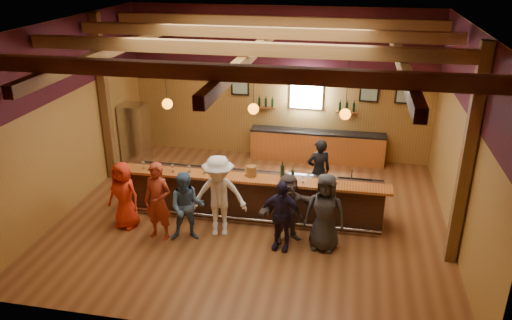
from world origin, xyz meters
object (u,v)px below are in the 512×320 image
(customer_redvest, at_px, (158,201))
(customer_navy, at_px, (281,216))
(bartender, at_px, (319,171))
(ice_bucket, at_px, (251,171))
(customer_orange, at_px, (124,195))
(bottle_a, at_px, (282,171))
(customer_white, at_px, (219,196))
(stainless_fridge, at_px, (135,134))
(customer_brown, at_px, (288,208))
(back_bar_cabinet, at_px, (317,146))
(customer_denim, at_px, (187,207))
(customer_dark, at_px, (325,212))
(bar_counter, at_px, (255,194))

(customer_redvest, bearing_deg, customer_navy, 10.44)
(bartender, height_order, ice_bucket, bartender)
(customer_orange, bearing_deg, bottle_a, 27.07)
(customer_white, xyz_separation_m, bottle_a, (1.27, 0.90, 0.31))
(customer_orange, relative_size, customer_white, 0.84)
(stainless_fridge, bearing_deg, customer_brown, -34.65)
(customer_white, bearing_deg, customer_navy, -23.30)
(customer_brown, bearing_deg, customer_white, 149.91)
(bartender, bearing_deg, customer_orange, 4.84)
(customer_orange, bearing_deg, customer_navy, 7.70)
(back_bar_cabinet, height_order, ice_bucket, ice_bucket)
(bottle_a, bearing_deg, stainless_fridge, 151.17)
(customer_white, distance_m, bartender, 2.87)
(back_bar_cabinet, xyz_separation_m, customer_orange, (-4.00, -4.73, 0.32))
(stainless_fridge, relative_size, customer_denim, 1.13)
(customer_redvest, xyz_separation_m, customer_denim, (0.63, 0.05, -0.09))
(customer_redvest, relative_size, customer_denim, 1.11)
(back_bar_cabinet, xyz_separation_m, customer_denim, (-2.42, -4.98, 0.32))
(stainless_fridge, xyz_separation_m, customer_white, (3.51, -3.53, 0.05))
(customer_denim, distance_m, bartender, 3.55)
(stainless_fridge, height_order, customer_navy, stainless_fridge)
(customer_brown, xyz_separation_m, customer_dark, (0.81, -0.18, 0.07))
(bar_counter, relative_size, stainless_fridge, 3.50)
(bar_counter, distance_m, customer_denim, 1.90)
(bar_counter, height_order, ice_bucket, ice_bucket)
(customer_orange, xyz_separation_m, ice_bucket, (2.77, 0.91, 0.44))
(customer_denim, xyz_separation_m, customer_dark, (2.96, 0.20, 0.06))
(customer_orange, relative_size, customer_redvest, 0.90)
(back_bar_cabinet, distance_m, customer_orange, 6.20)
(back_bar_cabinet, bearing_deg, bottle_a, -97.92)
(customer_dark, distance_m, ice_bucket, 2.04)
(stainless_fridge, distance_m, customer_brown, 6.12)
(ice_bucket, bearing_deg, customer_denim, -135.86)
(stainless_fridge, bearing_deg, bottle_a, -28.83)
(stainless_fridge, bearing_deg, customer_dark, -32.07)
(bar_counter, relative_size, bartender, 3.75)
(stainless_fridge, relative_size, ice_bucket, 7.14)
(stainless_fridge, relative_size, customer_white, 0.95)
(customer_white, distance_m, customer_navy, 1.47)
(customer_denim, distance_m, customer_dark, 2.97)
(back_bar_cabinet, relative_size, customer_white, 2.11)
(customer_brown, bearing_deg, customer_denim, 158.16)
(customer_orange, xyz_separation_m, customer_denim, (1.58, -0.25, -0.00))
(customer_orange, distance_m, bartender, 4.73)
(customer_redvest, xyz_separation_m, customer_white, (1.26, 0.39, 0.06))
(customer_redvest, distance_m, bartender, 4.08)
(bottle_a, bearing_deg, back_bar_cabinet, 82.08)
(ice_bucket, bearing_deg, customer_brown, -38.97)
(customer_orange, distance_m, customer_dark, 4.54)
(customer_denim, height_order, customer_brown, customer_denim)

